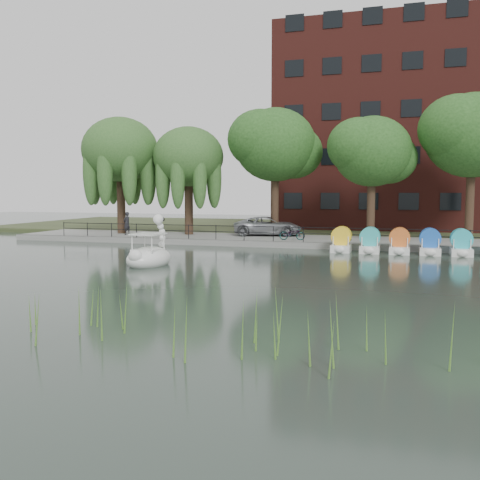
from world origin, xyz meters
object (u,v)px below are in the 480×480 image
at_px(pedestrian, 127,222).
at_px(swan_boat, 150,254).
at_px(minivan, 268,225).
at_px(bicycle, 292,233).

relative_size(pedestrian, swan_boat, 0.63).
relative_size(minivan, pedestrian, 2.95).
relative_size(bicycle, pedestrian, 0.87).
xyz_separation_m(bicycle, swan_boat, (-4.96, -11.41, -0.35)).
bearing_deg(pedestrian, minivan, 116.66).
bearing_deg(pedestrian, bicycle, 100.70).
bearing_deg(minivan, bicycle, -153.13).
distance_m(minivan, bicycle, 3.94).
relative_size(minivan, swan_boat, 1.86).
xyz_separation_m(bicycle, pedestrian, (-12.87, 0.75, 0.49)).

